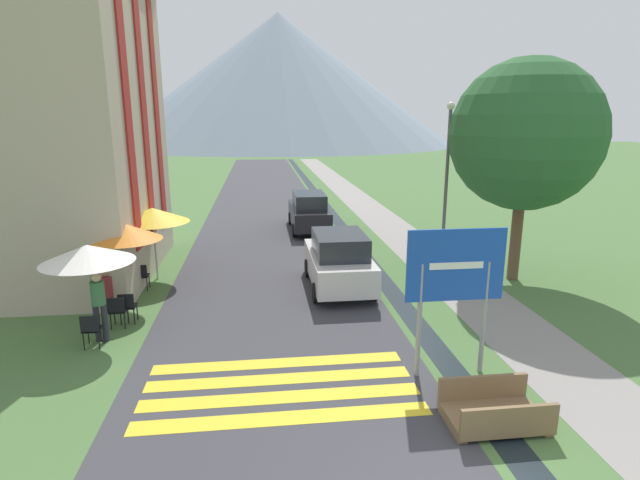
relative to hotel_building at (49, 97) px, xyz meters
name	(u,v)px	position (x,y,z in m)	size (l,w,h in m)	color
ground_plane	(315,221)	(9.39, 8.00, -5.92)	(160.00, 160.00, 0.00)	#476B38
road	(264,194)	(6.89, 18.00, -5.92)	(6.40, 60.00, 0.01)	#38383D
footpath	(349,192)	(12.99, 18.00, -5.92)	(2.20, 60.00, 0.01)	gray
drainage_channel	(316,193)	(10.59, 18.00, -5.92)	(0.60, 60.00, 0.00)	black
crosswalk_marking	(281,388)	(6.89, -8.40, -5.92)	(5.44, 2.54, 0.01)	yellow
mountain_distant	(279,80)	(10.94, 85.61, 6.52)	(68.19, 68.19, 24.88)	gray
hotel_building	(49,97)	(0.00, 0.00, 0.00)	(6.24, 8.23, 10.97)	tan
road_sign	(455,278)	(10.46, -8.24, -3.80)	(2.04, 0.11, 3.14)	gray
footbridge	(494,412)	(10.59, -10.05, -5.70)	(1.70, 1.10, 0.65)	brown
parked_car_near	(339,261)	(8.99, -2.56, -5.01)	(1.89, 4.01, 1.82)	silver
parked_car_far	(309,211)	(8.90, 5.94, -5.01)	(1.78, 4.51, 1.82)	black
cafe_chair_near_right	(118,309)	(2.89, -4.95, -5.41)	(0.40, 0.40, 0.85)	black
cafe_chair_nearest	(91,328)	(2.60, -6.10, -5.41)	(0.40, 0.40, 0.85)	black
cafe_chair_far_left	(129,275)	(2.46, -2.01, -5.41)	(0.40, 0.40, 0.85)	black
cafe_chair_near_left	(127,305)	(3.07, -4.69, -5.41)	(0.40, 0.40, 0.85)	black
cafe_chair_far_right	(141,275)	(2.84, -2.02, -5.41)	(0.40, 0.40, 0.85)	black
cafe_umbrella_front_white	(87,254)	(2.54, -5.61, -3.74)	(2.13, 2.13, 2.39)	#B7B2A8
cafe_umbrella_middle_orange	(126,232)	(2.83, -3.31, -3.75)	(1.98, 1.98, 2.40)	#B7B2A8
cafe_umbrella_rear_yellow	(153,215)	(3.09, -0.90, -3.74)	(2.35, 2.35, 2.42)	#B7B2A8
person_standing_terrace	(99,302)	(2.70, -5.69, -4.92)	(0.32, 0.32, 1.72)	#282833
person_seated_near	(107,289)	(2.34, -3.83, -5.22)	(0.32, 0.32, 1.27)	#282833
streetlamp	(447,171)	(13.29, -0.16, -2.52)	(0.28, 0.28, 5.81)	#515156
tree_by_path	(526,135)	(14.95, -2.34, -1.18)	(4.76, 4.76, 7.13)	brown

